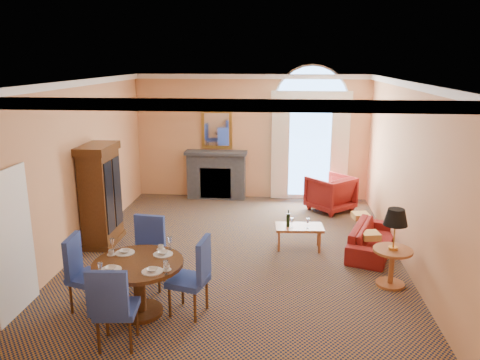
# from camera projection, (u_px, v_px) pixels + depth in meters

# --- Properties ---
(ground) EXTENTS (7.50, 7.50, 0.00)m
(ground) POSITION_uv_depth(u_px,v_px,m) (238.00, 253.00, 8.88)
(ground) COLOR #131E3E
(ground) RESTS_ON ground
(room_envelope) EXTENTS (6.04, 7.52, 3.45)m
(room_envelope) POSITION_uv_depth(u_px,v_px,m) (239.00, 116.00, 8.89)
(room_envelope) COLOR #E9A66F
(room_envelope) RESTS_ON ground
(armoire) EXTENTS (0.57, 1.01, 1.99)m
(armoire) POSITION_uv_depth(u_px,v_px,m) (101.00, 196.00, 9.15)
(armoire) COLOR #3C210D
(armoire) RESTS_ON ground
(dining_table) EXTENTS (1.28, 1.28, 1.01)m
(dining_table) POSITION_uv_depth(u_px,v_px,m) (139.00, 276.00, 6.62)
(dining_table) COLOR #3C210D
(dining_table) RESTS_ON ground
(dining_chair_north) EXTENTS (0.55, 0.56, 1.13)m
(dining_chair_north) POSITION_uv_depth(u_px,v_px,m) (149.00, 246.00, 7.52)
(dining_chair_north) COLOR navy
(dining_chair_north) RESTS_ON ground
(dining_chair_south) EXTENTS (0.55, 0.56, 1.13)m
(dining_chair_south) POSITION_uv_depth(u_px,v_px,m) (113.00, 303.00, 5.77)
(dining_chair_south) COLOR navy
(dining_chair_south) RESTS_ON ground
(dining_chair_east) EXTENTS (0.62, 0.62, 1.13)m
(dining_chair_east) POSITION_uv_depth(u_px,v_px,m) (196.00, 272.00, 6.63)
(dining_chair_east) COLOR navy
(dining_chair_east) RESTS_ON ground
(dining_chair_west) EXTENTS (0.64, 0.64, 1.13)m
(dining_chair_west) POSITION_uv_depth(u_px,v_px,m) (82.00, 269.00, 6.72)
(dining_chair_west) COLOR navy
(dining_chair_west) RESTS_ON ground
(sofa) EXTENTS (1.23, 1.88, 0.51)m
(sofa) POSITION_uv_depth(u_px,v_px,m) (373.00, 239.00, 8.87)
(sofa) COLOR maroon
(sofa) RESTS_ON ground
(armchair) EXTENTS (1.32, 1.32, 0.86)m
(armchair) POSITION_uv_depth(u_px,v_px,m) (330.00, 193.00, 11.26)
(armchair) COLOR maroon
(armchair) RESTS_ON ground
(coffee_table) EXTENTS (0.94, 0.56, 0.80)m
(coffee_table) POSITION_uv_depth(u_px,v_px,m) (299.00, 228.00, 8.97)
(coffee_table) COLOR #AD6133
(coffee_table) RESTS_ON ground
(side_table) EXTENTS (0.62, 0.62, 1.27)m
(side_table) POSITION_uv_depth(u_px,v_px,m) (394.00, 238.00, 7.41)
(side_table) COLOR #AD6133
(side_table) RESTS_ON ground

